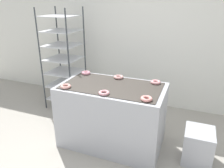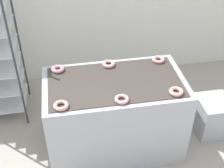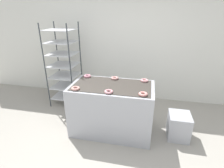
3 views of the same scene
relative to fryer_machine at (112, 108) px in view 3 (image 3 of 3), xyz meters
name	(u,v)px [view 3 (image 3 of 3)]	position (x,y,z in m)	size (l,w,h in m)	color
ground_plane	(103,154)	(0.00, -0.65, -0.45)	(14.00, 14.00, 0.00)	#9E998E
wall_back	(125,41)	(0.00, 1.48, 0.95)	(8.00, 0.05, 2.80)	silver
fryer_machine	(112,108)	(0.00, 0.00, 0.00)	(1.40, 0.79, 0.90)	#A8AAB2
baking_rack_cart	(64,65)	(-1.28, 0.82, 0.49)	(0.61, 0.60, 1.84)	#33383D
glaze_bin	(179,126)	(1.16, 0.04, -0.23)	(0.36, 0.39, 0.44)	#A8AAB2
donut_near_left	(75,88)	(-0.53, -0.29, 0.47)	(0.14, 0.14, 0.04)	tan
donut_near_center	(109,92)	(0.01, -0.29, 0.47)	(0.13, 0.13, 0.03)	pink
donut_near_right	(143,94)	(0.53, -0.28, 0.47)	(0.13, 0.13, 0.04)	#E08F87
donut_far_left	(87,76)	(-0.54, 0.29, 0.47)	(0.13, 0.13, 0.04)	pink
donut_far_center	(115,78)	(-0.01, 0.29, 0.47)	(0.14, 0.14, 0.04)	#CE938F
donut_far_right	(144,80)	(0.52, 0.28, 0.47)	(0.13, 0.13, 0.04)	pink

